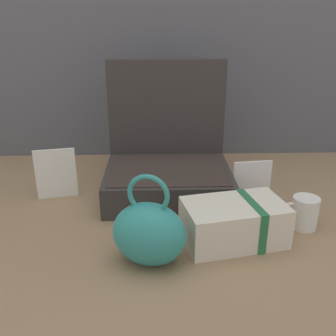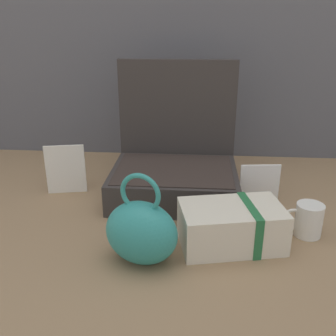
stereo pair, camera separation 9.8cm
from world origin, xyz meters
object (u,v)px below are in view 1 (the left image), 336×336
at_px(open_suitcase, 168,166).
at_px(info_card_left, 56,174).
at_px(teal_pouch_handbag, 149,233).
at_px(cream_toiletry_bag, 235,222).
at_px(poster_card_right, 252,180).
at_px(coffee_mug, 304,213).

distance_m(open_suitcase, info_card_left, 0.34).
height_order(teal_pouch_handbag, cream_toiletry_bag, teal_pouch_handbag).
height_order(info_card_left, poster_card_right, info_card_left).
bearing_deg(cream_toiletry_bag, teal_pouch_handbag, -157.65).
bearing_deg(info_card_left, coffee_mug, -27.76).
relative_size(cream_toiletry_bag, coffee_mug, 2.59).
height_order(teal_pouch_handbag, info_card_left, teal_pouch_handbag).
xyz_separation_m(teal_pouch_handbag, info_card_left, (-0.29, 0.35, 0.00)).
bearing_deg(cream_toiletry_bag, coffee_mug, 16.71).
xyz_separation_m(cream_toiletry_bag, poster_card_right, (0.10, 0.24, 0.01)).
xyz_separation_m(info_card_left, poster_card_right, (0.60, -0.02, -0.02)).
height_order(coffee_mug, info_card_left, info_card_left).
height_order(teal_pouch_handbag, poster_card_right, teal_pouch_handbag).
bearing_deg(cream_toiletry_bag, open_suitcase, 118.88).
relative_size(cream_toiletry_bag, info_card_left, 1.72).
bearing_deg(info_card_left, cream_toiletry_bag, -39.03).
relative_size(teal_pouch_handbag, poster_card_right, 1.84).
bearing_deg(poster_card_right, teal_pouch_handbag, -139.71).
height_order(coffee_mug, poster_card_right, poster_card_right).
relative_size(open_suitcase, poster_card_right, 3.35).
relative_size(coffee_mug, poster_card_right, 0.87).
xyz_separation_m(coffee_mug, info_card_left, (-0.70, 0.20, 0.04)).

